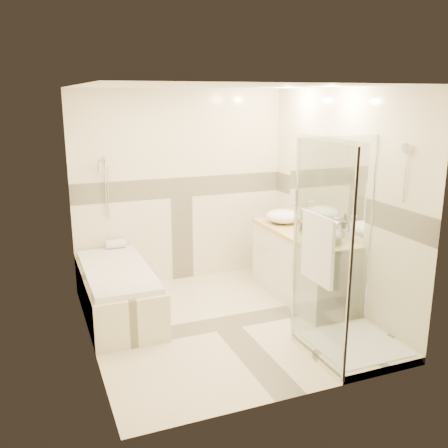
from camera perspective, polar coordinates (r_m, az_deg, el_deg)
name	(u,v)px	position (r m, az deg, el deg)	size (l,w,h in m)	color
room	(228,210)	(5.17, 0.51, 1.58)	(2.82, 3.02, 2.52)	beige
bathtub	(118,289)	(5.76, -12.05, -7.29)	(0.75, 1.70, 0.56)	beige
vanity	(301,265)	(6.11, 8.82, -4.67)	(0.58, 1.62, 0.85)	white
shower_enclosure	(343,302)	(4.94, 13.42, -8.66)	(0.96, 0.93, 2.04)	beige
vessel_sink_near	(283,216)	(6.33, 6.79, 0.90)	(0.43, 0.43, 0.17)	white
vessel_sink_far	(323,234)	(5.58, 11.21, -1.14)	(0.43, 0.43, 0.17)	white
faucet_near	(298,210)	(6.42, 8.50, 1.62)	(0.11, 0.03, 0.26)	silver
faucet_far	(340,226)	(5.68, 13.07, -0.26)	(0.11, 0.03, 0.26)	silver
amenity_bottle_a	(304,225)	(5.90, 9.12, -0.16)	(0.08, 0.08, 0.18)	black
amenity_bottle_b	(304,226)	(5.90, 9.16, -0.26)	(0.12, 0.12, 0.16)	black
folded_towels	(275,216)	(6.53, 5.84, 0.90)	(0.13, 0.22, 0.07)	white
rolled_towel	(116,244)	(6.37, -12.26, -2.23)	(0.11, 0.11, 0.24)	white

